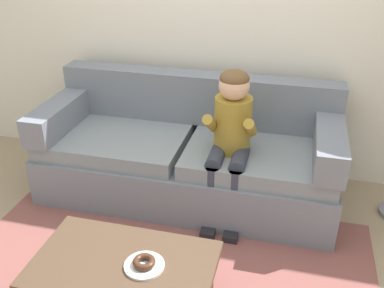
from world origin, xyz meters
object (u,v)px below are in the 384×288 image
at_px(coffee_table, 124,268).
at_px(donut, 144,262).
at_px(toy_controller, 92,251).
at_px(person_child, 231,133).
at_px(couch, 189,156).

height_order(coffee_table, donut, donut).
bearing_deg(toy_controller, person_child, 71.08).
relative_size(person_child, toy_controller, 4.87).
bearing_deg(couch, toy_controller, -116.18).
bearing_deg(toy_controller, couch, 94.11).
bearing_deg(coffee_table, donut, -1.75).
xyz_separation_m(couch, coffee_table, (-0.02, -1.29, 0.02)).
bearing_deg(donut, toy_controller, 142.13).
distance_m(donut, toy_controller, 0.78).
relative_size(donut, toy_controller, 0.53).
height_order(person_child, donut, person_child).
distance_m(coffee_table, person_child, 1.20).
relative_size(couch, coffee_table, 2.34).
height_order(couch, toy_controller, couch).
bearing_deg(coffee_table, person_child, 71.14).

